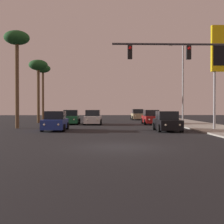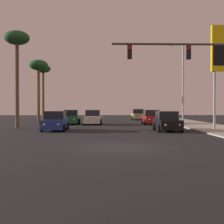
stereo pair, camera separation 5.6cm
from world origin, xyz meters
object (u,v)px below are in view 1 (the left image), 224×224
(palm_tree_far, at_px, (43,72))
(gas_station_sign, at_px, (223,54))
(car_red, at_px, (151,118))
(palm_tree_near, at_px, (17,44))
(palm_tree_mid, at_px, (38,68))
(car_green, at_px, (71,118))
(car_blue, at_px, (55,122))
(car_tan, at_px, (138,115))
(car_black, at_px, (167,122))
(traffic_light_mast, at_px, (195,66))
(street_lamp, at_px, (182,79))
(car_white, at_px, (93,118))

(palm_tree_far, bearing_deg, gas_station_sign, -49.10)
(car_red, xyz_separation_m, palm_tree_near, (-13.88, -6.70, 7.29))
(palm_tree_near, height_order, palm_tree_mid, palm_tree_near)
(car_red, bearing_deg, car_green, -0.94)
(car_blue, distance_m, gas_station_sign, 15.68)
(car_tan, relative_size, car_red, 1.00)
(car_black, bearing_deg, car_blue, -4.56)
(traffic_light_mast, bearing_deg, car_red, 91.54)
(street_lamp, bearing_deg, car_tan, 102.30)
(street_lamp, bearing_deg, car_green, 169.62)
(traffic_light_mast, bearing_deg, palm_tree_near, 147.13)
(car_tan, bearing_deg, palm_tree_far, -2.17)
(car_blue, distance_m, palm_tree_mid, 14.82)
(car_black, bearing_deg, car_tan, -90.12)
(car_red, xyz_separation_m, traffic_light_mast, (0.43, -15.95, 4.00))
(car_blue, relative_size, palm_tree_near, 0.47)
(car_black, distance_m, car_blue, 9.60)
(palm_tree_near, bearing_deg, car_red, 25.78)
(car_green, bearing_deg, car_tan, -127.88)
(car_blue, height_order, car_green, same)
(traffic_light_mast, bearing_deg, palm_tree_mid, 126.70)
(car_green, relative_size, gas_station_sign, 0.48)
(car_green, bearing_deg, car_black, 129.90)
(car_black, bearing_deg, car_white, -56.14)
(car_green, relative_size, palm_tree_far, 0.49)
(car_blue, xyz_separation_m, palm_tree_near, (-4.04, 2.84, 7.29))
(car_green, xyz_separation_m, palm_tree_far, (-5.75, 13.12, 6.86))
(car_tan, height_order, car_black, same)
(palm_tree_mid, bearing_deg, car_red, -13.32)
(car_green, distance_m, street_lamp, 13.50)
(car_black, bearing_deg, gas_station_sign, -172.99)
(car_red, relative_size, palm_tree_near, 0.47)
(car_black, xyz_separation_m, car_red, (0.27, 10.33, 0.00))
(car_white, distance_m, palm_tree_mid, 10.10)
(gas_station_sign, bearing_deg, car_red, 115.81)
(car_black, distance_m, gas_station_sign, 7.71)
(car_blue, relative_size, traffic_light_mast, 0.54)
(car_blue, relative_size, palm_tree_mid, 0.54)
(car_tan, relative_size, gas_station_sign, 0.48)
(car_tan, bearing_deg, car_red, 90.63)
(car_white, height_order, car_black, same)
(car_tan, distance_m, palm_tree_near, 24.90)
(car_black, xyz_separation_m, car_green, (-9.22, 10.51, 0.00))
(car_black, relative_size, palm_tree_far, 0.49)
(car_red, relative_size, gas_station_sign, 0.48)
(palm_tree_mid, bearing_deg, palm_tree_near, -89.80)
(car_white, relative_size, gas_station_sign, 0.48)
(car_green, distance_m, traffic_light_mast, 19.36)
(palm_tree_near, distance_m, palm_tree_far, 20.05)
(car_black, relative_size, street_lamp, 0.48)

